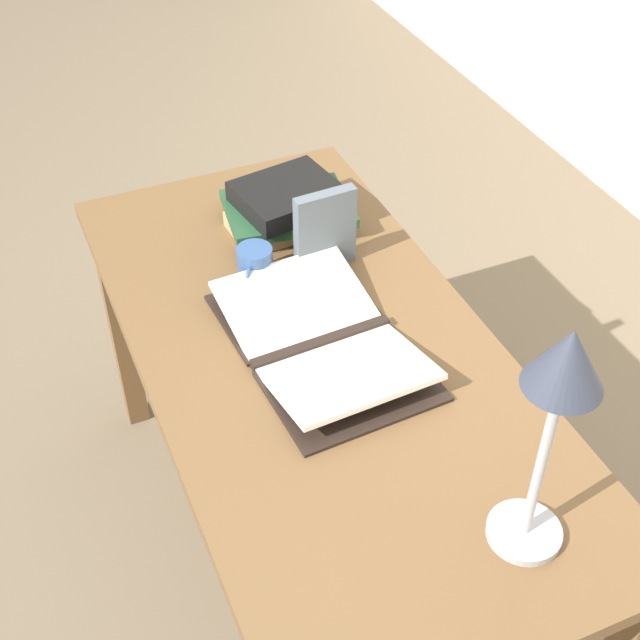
# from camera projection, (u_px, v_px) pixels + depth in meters

# --- Properties ---
(ground_plane) EXTENTS (12.00, 12.00, 0.00)m
(ground_plane) POSITION_uv_depth(u_px,v_px,m) (320.00, 561.00, 2.37)
(ground_plane) COLOR #70604C
(reading_desk) EXTENTS (1.51, 0.72, 0.77)m
(reading_desk) POSITION_uv_depth(u_px,v_px,m) (320.00, 385.00, 1.93)
(reading_desk) COLOR brown
(reading_desk) RESTS_ON ground_plane
(open_book) EXTENTS (0.53, 0.36, 0.06)m
(open_book) POSITION_uv_depth(u_px,v_px,m) (321.00, 340.00, 1.86)
(open_book) COLOR black
(open_book) RESTS_ON reading_desk
(book_stack_tall) EXTENTS (0.25, 0.32, 0.12)m
(book_stack_tall) POSITION_uv_depth(u_px,v_px,m) (288.00, 207.00, 2.16)
(book_stack_tall) COLOR tan
(book_stack_tall) RESTS_ON reading_desk
(book_standing_upright) EXTENTS (0.04, 0.15, 0.20)m
(book_standing_upright) POSITION_uv_depth(u_px,v_px,m) (325.00, 231.00, 2.02)
(book_standing_upright) COLOR slate
(book_standing_upright) RESTS_ON reading_desk
(reading_lamp) EXTENTS (0.13, 0.13, 0.47)m
(reading_lamp) POSITION_uv_depth(u_px,v_px,m) (559.00, 393.00, 1.29)
(reading_lamp) COLOR #ADADB2
(reading_lamp) RESTS_ON reading_desk
(coffee_mug) EXTENTS (0.10, 0.09, 0.09)m
(coffee_mug) POSITION_uv_depth(u_px,v_px,m) (255.00, 265.00, 2.01)
(coffee_mug) COLOR #335184
(coffee_mug) RESTS_ON reading_desk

